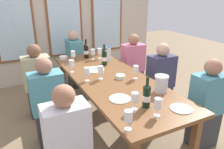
{
  "coord_description": "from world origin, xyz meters",
  "views": [
    {
      "loc": [
        -1.17,
        -2.34,
        1.79
      ],
      "look_at": [
        0.0,
        -0.02,
        0.79
      ],
      "focal_mm": 34.82,
      "sensor_mm": 36.0,
      "label": 1
    }
  ],
  "objects": [
    {
      "name": "seated_person_3",
      "position": [
        0.82,
        0.78,
        0.53
      ],
      "size": [
        0.38,
        0.24,
        1.11
      ],
      "color": "#2C3743",
      "rests_on": "ground"
    },
    {
      "name": "wine_glass_8",
      "position": [
        -0.17,
        -0.82,
        0.86
      ],
      "size": [
        0.07,
        0.07,
        0.17
      ],
      "color": "white",
      "rests_on": "dining_table"
    },
    {
      "name": "wine_glass_5",
      "position": [
        -0.05,
        -1.01,
        0.86
      ],
      "size": [
        0.07,
        0.07,
        0.17
      ],
      "color": "white",
      "rests_on": "dining_table"
    },
    {
      "name": "wine_bottle_1",
      "position": [
        0.03,
        0.99,
        0.86
      ],
      "size": [
        0.08,
        0.08,
        0.31
      ],
      "color": "black",
      "rests_on": "dining_table"
    },
    {
      "name": "white_plate_0",
      "position": [
        -0.08,
        0.37,
        0.74
      ],
      "size": [
        0.27,
        0.27,
        0.01
      ],
      "primitive_type": "cylinder",
      "color": "white",
      "rests_on": "dining_table"
    },
    {
      "name": "metal_pitcher",
      "position": [
        0.3,
        -0.62,
        0.84
      ],
      "size": [
        0.16,
        0.16,
        0.19
      ],
      "color": "silver",
      "rests_on": "dining_table"
    },
    {
      "name": "seated_person_6",
      "position": [
        0.0,
        1.58,
        0.53
      ],
      "size": [
        0.24,
        0.38,
        1.11
      ],
      "color": "#36363B",
      "rests_on": "ground"
    },
    {
      "name": "white_plate_1",
      "position": [
        -0.19,
        -0.58,
        0.74
      ],
      "size": [
        0.23,
        0.23,
        0.01
      ],
      "primitive_type": "cylinder",
      "color": "white",
      "rests_on": "dining_table"
    },
    {
      "name": "tasting_bowl_0",
      "position": [
        -0.34,
        1.09,
        0.77
      ],
      "size": [
        0.13,
        0.13,
        0.05
      ],
      "primitive_type": "cylinder",
      "color": "white",
      "rests_on": "dining_table"
    },
    {
      "name": "wine_glass_4",
      "position": [
        -0.23,
        0.88,
        0.86
      ],
      "size": [
        0.07,
        0.07,
        0.17
      ],
      "color": "white",
      "rests_on": "dining_table"
    },
    {
      "name": "wine_glass_1",
      "position": [
        0.21,
        0.85,
        0.86
      ],
      "size": [
        0.07,
        0.07,
        0.17
      ],
      "color": "white",
      "rests_on": "dining_table"
    },
    {
      "name": "wine_bottle_2",
      "position": [
        -0.04,
        -0.83,
        0.86
      ],
      "size": [
        0.08,
        0.08,
        0.31
      ],
      "color": "black",
      "rests_on": "dining_table"
    },
    {
      "name": "wine_glass_9",
      "position": [
        -0.4,
        0.43,
        0.86
      ],
      "size": [
        0.07,
        0.07,
        0.17
      ],
      "color": "white",
      "rests_on": "dining_table"
    },
    {
      "name": "seated_person_5",
      "position": [
        0.82,
        -0.85,
        0.53
      ],
      "size": [
        0.38,
        0.24,
        1.11
      ],
      "color": "#35373B",
      "rests_on": "ground"
    },
    {
      "name": "back_wall_with_windows",
      "position": [
        0.0,
        2.13,
        1.45
      ],
      "size": [
        4.1,
        0.1,
        2.9
      ],
      "color": "beige",
      "rests_on": "ground"
    },
    {
      "name": "wine_glass_3",
      "position": [
        -0.14,
        0.02,
        0.86
      ],
      "size": [
        0.07,
        0.07,
        0.17
      ],
      "color": "white",
      "rests_on": "dining_table"
    },
    {
      "name": "wine_glass_0",
      "position": [
        -0.32,
        0.04,
        0.86
      ],
      "size": [
        0.07,
        0.07,
        0.17
      ],
      "color": "white",
      "rests_on": "dining_table"
    },
    {
      "name": "wine_glass_7",
      "position": [
        -0.39,
        -1.07,
        0.86
      ],
      "size": [
        0.07,
        0.07,
        0.17
      ],
      "color": "white",
      "rests_on": "dining_table"
    },
    {
      "name": "seated_person_2",
      "position": [
        -0.82,
        0.77,
        0.53
      ],
      "size": [
        0.38,
        0.24,
        1.11
      ],
      "color": "#38322C",
      "rests_on": "ground"
    },
    {
      "name": "seated_person_4",
      "position": [
        -0.82,
        -0.79,
        0.53
      ],
      "size": [
        0.38,
        0.24,
        1.11
      ],
      "color": "#252F32",
      "rests_on": "ground"
    },
    {
      "name": "seated_person_1",
      "position": [
        0.82,
        -0.0,
        0.53
      ],
      "size": [
        0.38,
        0.24,
        1.11
      ],
      "color": "#322E36",
      "rests_on": "ground"
    },
    {
      "name": "tasting_bowl_1",
      "position": [
        0.09,
        -0.08,
        0.76
      ],
      "size": [
        0.12,
        0.12,
        0.05
      ],
      "primitive_type": "cylinder",
      "color": "white",
      "rests_on": "dining_table"
    },
    {
      "name": "seated_person_0",
      "position": [
        -0.82,
        0.04,
        0.53
      ],
      "size": [
        0.38,
        0.24,
        1.11
      ],
      "color": "#2F2F30",
      "rests_on": "ground"
    },
    {
      "name": "wine_glass_2",
      "position": [
        0.09,
        0.85,
        0.86
      ],
      "size": [
        0.07,
        0.07,
        0.17
      ],
      "color": "white",
      "rests_on": "dining_table"
    },
    {
      "name": "ground_plane",
      "position": [
        0.0,
        0.0,
        0.0
      ],
      "size": [
        12.0,
        12.0,
        0.0
      ],
      "primitive_type": "plane",
      "color": "#7E684A"
    },
    {
      "name": "white_plate_2",
      "position": [
        0.23,
        -1.02,
        0.74
      ],
      "size": [
        0.21,
        0.21,
        0.01
      ],
      "primitive_type": "cylinder",
      "color": "white",
      "rests_on": "dining_table"
    },
    {
      "name": "wine_glass_6",
      "position": [
        0.26,
        -0.17,
        0.86
      ],
      "size": [
        0.07,
        0.07,
        0.17
      ],
      "color": "white",
      "rests_on": "dining_table"
    },
    {
      "name": "wine_bottle_0",
      "position": [
        0.13,
        0.5,
        0.86
      ],
      "size": [
        0.08,
        0.08,
        0.32
      ],
      "color": "black",
      "rests_on": "dining_table"
    },
    {
      "name": "dining_table",
      "position": [
        0.0,
        0.0,
        0.67
      ],
      "size": [
        0.9,
        2.46,
        0.74
      ],
      "color": "brown",
      "rests_on": "ground"
    },
    {
      "name": "water_bottle",
      "position": [
        0.28,
        0.64,
        0.85
      ],
      "size": [
        0.06,
        0.06,
        0.24
      ],
      "color": "white",
      "rests_on": "dining_table"
    }
  ]
}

